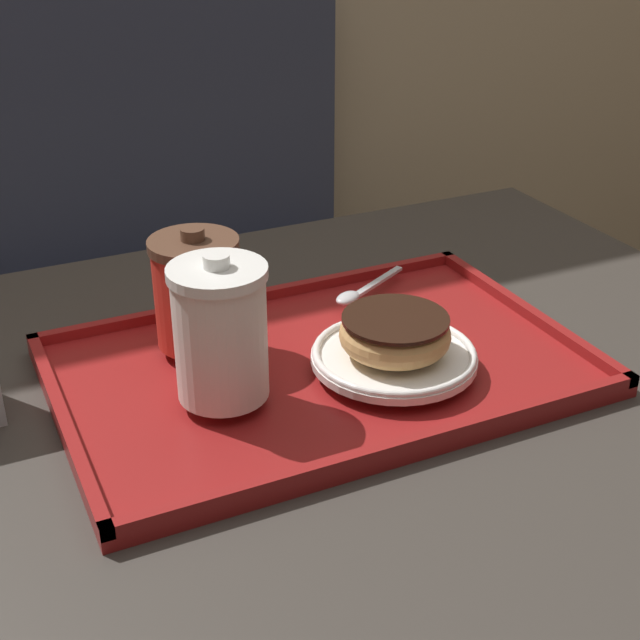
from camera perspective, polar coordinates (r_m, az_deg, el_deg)
The scene contains 8 objects.
booth_bench at distance 1.82m, azimuth -16.11°, elevation -3.24°, with size 1.28×0.44×1.00m.
cafe_table at distance 1.00m, azimuth 0.14°, elevation -11.78°, with size 1.08×0.84×0.73m.
serving_tray at distance 0.92m, azimuth 0.00°, elevation -3.12°, with size 0.53×0.35×0.02m.
coffee_cup_front at distance 0.82m, azimuth -6.39°, elevation -0.74°, with size 0.09×0.09×0.14m.
coffee_cup_rear at distance 0.92m, azimuth -7.91°, elevation 1.86°, with size 0.09×0.09×0.13m.
plate_with_chocolate_donut at distance 0.90m, azimuth 4.76°, elevation -2.25°, with size 0.17×0.17×0.01m.
donut_chocolate_glazed at distance 0.89m, azimuth 4.82°, elevation -0.83°, with size 0.11×0.11×0.04m.
spoon at distance 1.03m, azimuth 2.33°, elevation 1.72°, with size 0.12×0.08×0.01m.
Camera 1 is at (-0.33, -0.70, 1.21)m, focal length 50.00 mm.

